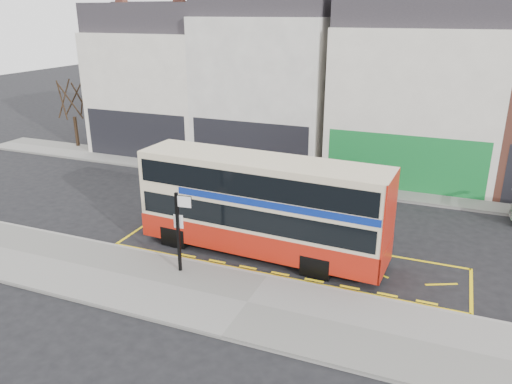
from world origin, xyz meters
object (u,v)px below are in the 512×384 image
at_px(street_tree_left, 71,89).
at_px(street_tree_right, 438,116).
at_px(car_grey, 352,185).
at_px(bus_stop_post, 180,225).
at_px(car_silver, 213,173).
at_px(double_decker_bus, 262,205).

bearing_deg(street_tree_left, street_tree_right, 0.47).
bearing_deg(street_tree_left, car_grey, -7.42).
bearing_deg(street_tree_right, car_grey, -142.80).
height_order(bus_stop_post, street_tree_right, street_tree_right).
distance_m(bus_stop_post, car_silver, 10.63).
relative_size(car_grey, street_tree_left, 0.64).
relative_size(double_decker_bus, car_silver, 2.84).
height_order(car_silver, car_grey, car_grey).
relative_size(double_decker_bus, street_tree_left, 1.66).
bearing_deg(car_silver, car_grey, -100.90).
distance_m(double_decker_bus, car_grey, 8.30).
relative_size(car_silver, car_grey, 0.91).
height_order(bus_stop_post, car_grey, bus_stop_post).
distance_m(bus_stop_post, car_grey, 11.53).
bearing_deg(street_tree_right, bus_stop_post, -120.50).
relative_size(bus_stop_post, car_grey, 0.79).
distance_m(street_tree_left, street_tree_right, 24.19).
distance_m(double_decker_bus, street_tree_left, 21.31).
distance_m(bus_stop_post, street_tree_left, 21.10).
xyz_separation_m(double_decker_bus, bus_stop_post, (-2.16, -2.74, -0.10)).
bearing_deg(car_silver, street_tree_left, 58.29).
height_order(car_silver, street_tree_left, street_tree_left).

